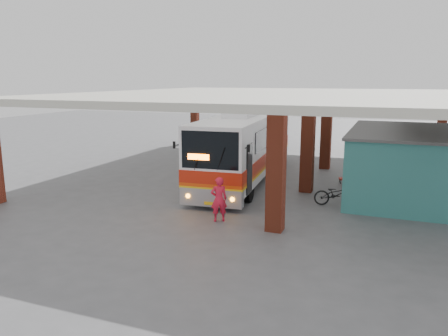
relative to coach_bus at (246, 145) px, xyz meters
name	(u,v)px	position (x,y,z in m)	size (l,w,h in m)	color
ground	(227,201)	(0.62, -4.56, -1.87)	(90.00, 90.00, 0.00)	#515154
brick_columns	(285,141)	(2.05, 0.44, 0.30)	(20.10, 21.60, 4.35)	maroon
canopy_roof	(277,95)	(1.12, 1.94, 2.63)	(21.00, 23.00, 0.30)	beige
shop_building	(407,163)	(8.11, -0.56, -0.31)	(5.20, 8.20, 3.11)	#327D75
coach_bus	(246,145)	(0.00, 0.00, 0.00)	(3.80, 13.10, 3.77)	white
motorcycle	(337,194)	(5.32, -3.50, -1.36)	(0.68, 1.96, 1.03)	black
pedestrian	(219,199)	(1.33, -7.33, -0.99)	(0.64, 0.42, 1.75)	red
red_chair	(346,176)	(5.24, 0.86, -1.48)	(0.56, 0.56, 0.86)	#B32013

